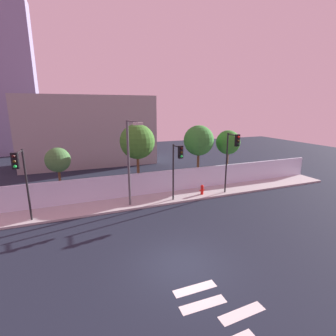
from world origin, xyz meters
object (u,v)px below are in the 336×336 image
(traffic_light_center, at_px, (232,151))
(traffic_light_right, at_px, (21,172))
(roadside_tree_rightmost, at_px, (228,143))
(roadside_tree_midleft, at_px, (137,142))
(fire_hydrant, at_px, (202,189))
(roadside_tree_leftmost, at_px, (58,160))
(roadside_tree_midright, at_px, (199,141))
(street_lamp_curbside, at_px, (130,156))
(traffic_light_left, at_px, (177,161))

(traffic_light_center, bearing_deg, traffic_light_right, -179.80)
(roadside_tree_rightmost, bearing_deg, roadside_tree_midleft, 180.00)
(traffic_light_right, height_order, fire_hydrant, traffic_light_right)
(roadside_tree_midleft, xyz_separation_m, roadside_tree_rightmost, (8.80, 0.00, -0.52))
(fire_hydrant, bearing_deg, traffic_light_center, -23.45)
(fire_hydrant, relative_size, roadside_tree_leftmost, 0.19)
(roadside_tree_leftmost, xyz_separation_m, roadside_tree_rightmost, (14.87, -0.00, 0.54))
(traffic_light_center, distance_m, roadside_tree_leftmost, 13.19)
(roadside_tree_midleft, xyz_separation_m, roadside_tree_midright, (5.65, -0.00, -0.18))
(street_lamp_curbside, relative_size, roadside_tree_rightmost, 1.22)
(street_lamp_curbside, height_order, roadside_tree_rightmost, street_lamp_curbside)
(roadside_tree_leftmost, distance_m, roadside_tree_rightmost, 14.88)
(roadside_tree_midright, bearing_deg, traffic_light_center, -76.62)
(roadside_tree_midleft, height_order, roadside_tree_rightmost, roadside_tree_midleft)
(roadside_tree_midright, distance_m, roadside_tree_rightmost, 3.17)
(traffic_light_right, bearing_deg, roadside_tree_midright, 15.81)
(traffic_light_right, distance_m, roadside_tree_rightmost, 17.13)
(traffic_light_left, distance_m, roadside_tree_leftmost, 8.84)
(traffic_light_left, distance_m, roadside_tree_midright, 5.25)
(roadside_tree_midleft, relative_size, roadside_tree_rightmost, 1.16)
(traffic_light_left, relative_size, roadside_tree_midleft, 0.74)
(street_lamp_curbside, bearing_deg, roadside_tree_rightmost, 17.45)
(traffic_light_center, relative_size, fire_hydrant, 6.21)
(traffic_light_right, bearing_deg, street_lamp_curbside, 5.57)
(fire_hydrant, relative_size, roadside_tree_rightmost, 0.16)
(traffic_light_center, height_order, roadside_tree_midright, roadside_tree_midright)
(roadside_tree_leftmost, height_order, roadside_tree_midleft, roadside_tree_midleft)
(roadside_tree_rightmost, bearing_deg, street_lamp_curbside, -162.55)
(traffic_light_left, height_order, street_lamp_curbside, street_lamp_curbside)
(traffic_light_left, xyz_separation_m, fire_hydrant, (2.54, 0.75, -2.70))
(traffic_light_left, xyz_separation_m, roadside_tree_leftmost, (-8.05, 3.65, -0.05))
(traffic_light_left, xyz_separation_m, street_lamp_curbside, (-3.36, 0.45, 0.49))
(traffic_light_left, xyz_separation_m, traffic_light_right, (-9.87, -0.19, 0.18))
(traffic_light_center, bearing_deg, roadside_tree_leftmost, 163.31)
(roadside_tree_midright, relative_size, roadside_tree_rightmost, 1.11)
(roadside_tree_rightmost, bearing_deg, traffic_light_right, -167.06)
(traffic_light_right, height_order, roadside_tree_midright, roadside_tree_midright)
(street_lamp_curbside, height_order, roadside_tree_midleft, street_lamp_curbside)
(traffic_light_left, relative_size, traffic_light_right, 0.95)
(traffic_light_left, distance_m, street_lamp_curbside, 3.42)
(traffic_light_left, bearing_deg, street_lamp_curbside, 172.38)
(roadside_tree_midleft, bearing_deg, roadside_tree_midright, -0.00)
(fire_hydrant, distance_m, roadside_tree_midleft, 6.53)
(roadside_tree_midright, bearing_deg, fire_hydrant, -111.37)
(fire_hydrant, bearing_deg, roadside_tree_midleft, 147.29)
(traffic_light_right, xyz_separation_m, roadside_tree_midright, (13.55, 3.84, 0.66))
(roadside_tree_leftmost, bearing_deg, traffic_light_left, -24.40)
(street_lamp_curbside, height_order, roadside_tree_leftmost, street_lamp_curbside)
(traffic_light_left, distance_m, roadside_tree_rightmost, 7.76)
(traffic_light_center, height_order, fire_hydrant, traffic_light_center)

